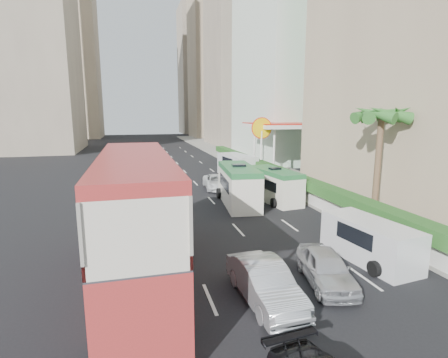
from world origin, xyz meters
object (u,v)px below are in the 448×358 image
object	(u,v)px
minibus_far	(274,185)
shell_station	(280,148)
minibus_near	(239,185)
car_silver_lane_b	(325,283)
van_asset	(217,189)
panel_van_near	(369,241)
double_decker_bus	(137,220)
panel_van_far	(237,166)
palm_tree	(377,169)
car_silver_lane_a	(264,301)

from	to	relation	value
minibus_far	shell_station	bearing A→B (deg)	57.24
minibus_near	car_silver_lane_b	bearing A→B (deg)	-85.03
van_asset	panel_van_near	size ratio (longest dim) A/B	0.96
double_decker_bus	van_asset	world-z (taller)	double_decker_bus
van_asset	shell_station	distance (m)	11.73
panel_van_near	shell_station	world-z (taller)	shell_station
minibus_near	panel_van_far	size ratio (longest dim) A/B	1.12
car_silver_lane_b	panel_van_far	world-z (taller)	panel_van_far
van_asset	minibus_near	size ratio (longest dim) A/B	0.69
panel_van_near	palm_tree	bearing A→B (deg)	43.38
minibus_near	minibus_far	xyz separation A→B (m)	(2.93, 0.27, -0.19)
double_decker_bus	car_silver_lane_b	distance (m)	7.74
van_asset	minibus_far	bearing A→B (deg)	-54.41
palm_tree	shell_station	world-z (taller)	palm_tree
double_decker_bus	van_asset	xyz separation A→B (m)	(6.98, 16.02, -2.53)
car_silver_lane_b	shell_station	xyz separation A→B (m)	(8.97, 25.00, 2.75)
car_silver_lane_b	minibus_far	distance (m)	13.21
minibus_far	shell_station	world-z (taller)	shell_station
double_decker_bus	panel_van_far	size ratio (longest dim) A/B	1.95
minibus_near	palm_tree	world-z (taller)	palm_tree
car_silver_lane_b	van_asset	size ratio (longest dim) A/B	0.88
minibus_far	panel_van_far	distance (m)	10.92
panel_van_near	minibus_far	bearing A→B (deg)	82.25
car_silver_lane_b	shell_station	world-z (taller)	shell_station
minibus_near	palm_tree	xyz separation A→B (m)	(6.51, -6.50, 1.98)
van_asset	palm_tree	distance (m)	14.23
double_decker_bus	minibus_near	distance (m)	12.83
shell_station	panel_van_far	bearing A→B (deg)	-166.40
double_decker_bus	shell_station	size ratio (longest dim) A/B	1.38
double_decker_bus	shell_station	xyz separation A→B (m)	(16.00, 23.00, 0.22)
panel_van_near	panel_van_far	size ratio (longest dim) A/B	0.81
car_silver_lane_b	palm_tree	bearing A→B (deg)	52.49
car_silver_lane_b	palm_tree	distance (m)	9.65
minibus_near	palm_tree	bearing A→B (deg)	-38.77
car_silver_lane_a	minibus_far	world-z (taller)	minibus_far
car_silver_lane_a	shell_station	distance (m)	28.33
van_asset	palm_tree	xyz separation A→B (m)	(6.82, -12.02, 3.38)
car_silver_lane_b	minibus_far	xyz separation A→B (m)	(3.19, 12.76, 1.21)
minibus_far	panel_van_far	world-z (taller)	minibus_far
minibus_near	panel_van_near	world-z (taller)	minibus_near
car_silver_lane_a	double_decker_bus	bearing A→B (deg)	145.47
double_decker_bus	minibus_far	xyz separation A→B (m)	(10.22, 10.76, -1.32)
palm_tree	shell_station	distance (m)	19.14
van_asset	car_silver_lane_a	bearing A→B (deg)	-94.38
car_silver_lane_a	palm_tree	bearing A→B (deg)	31.98
panel_van_near	shell_station	xyz separation A→B (m)	(5.90, 23.49, 1.83)
van_asset	shell_station	xyz separation A→B (m)	(9.02, 6.98, 2.75)
car_silver_lane_a	minibus_far	size ratio (longest dim) A/B	0.79
car_silver_lane_a	palm_tree	size ratio (longest dim) A/B	0.67
car_silver_lane_a	car_silver_lane_b	xyz separation A→B (m)	(2.78, 0.63, 0.00)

